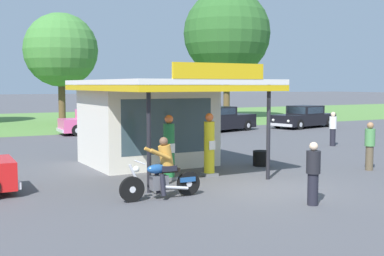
# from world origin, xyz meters

# --- Properties ---
(ground_plane) EXTENTS (300.00, 300.00, 0.00)m
(ground_plane) POSITION_xyz_m (0.00, 0.00, 0.00)
(ground_plane) COLOR #4C4C51
(grass_verge_strip) EXTENTS (120.00, 24.00, 0.01)m
(grass_verge_strip) POSITION_xyz_m (0.00, 30.00, 0.00)
(grass_verge_strip) COLOR #56843D
(grass_verge_strip) RESTS_ON ground
(service_station_kiosk) EXTENTS (4.88, 7.08, 3.50)m
(service_station_kiosk) POSITION_xyz_m (-0.98, 5.17, 1.76)
(service_station_kiosk) COLOR silver
(service_station_kiosk) RESTS_ON ground
(gas_pump_nearside) EXTENTS (0.44, 0.44, 1.99)m
(gas_pump_nearside) POSITION_xyz_m (-1.70, 2.25, 0.91)
(gas_pump_nearside) COLOR slate
(gas_pump_nearside) RESTS_ON ground
(gas_pump_offside) EXTENTS (0.44, 0.44, 2.01)m
(gas_pump_offside) POSITION_xyz_m (-0.27, 2.25, 0.92)
(gas_pump_offside) COLOR slate
(gas_pump_offside) RESTS_ON ground
(motorcycle_with_rider) EXTENTS (2.22, 0.70, 1.58)m
(motorcycle_with_rider) POSITION_xyz_m (-2.98, 0.03, 0.65)
(motorcycle_with_rider) COLOR black
(motorcycle_with_rider) RESTS_ON ground
(parked_car_back_row_left) EXTENTS (5.27, 2.92, 1.48)m
(parked_car_back_row_left) POSITION_xyz_m (14.83, 15.00, 0.68)
(parked_car_back_row_left) COLOR black
(parked_car_back_row_left) RESTS_ON ground
(parked_car_back_row_far_left) EXTENTS (5.03, 2.07, 1.46)m
(parked_car_back_row_far_left) POSITION_xyz_m (1.20, 17.35, 0.67)
(parked_car_back_row_far_left) COLOR #E55993
(parked_car_back_row_far_left) RESTS_ON ground
(parked_car_back_row_centre_right) EXTENTS (5.68, 3.14, 1.55)m
(parked_car_back_row_centre_right) POSITION_xyz_m (8.10, 15.24, 0.71)
(parked_car_back_row_centre_right) COLOR black
(parked_car_back_row_centre_right) RESTS_ON ground
(bystander_admiring_sedan) EXTENTS (0.34, 0.34, 1.64)m
(bystander_admiring_sedan) POSITION_xyz_m (5.05, 0.54, 0.86)
(bystander_admiring_sedan) COLOR brown
(bystander_admiring_sedan) RESTS_ON ground
(bystander_chatting_near_pumps) EXTENTS (0.34, 0.34, 1.62)m
(bystander_chatting_near_pumps) POSITION_xyz_m (8.93, 6.24, 0.85)
(bystander_chatting_near_pumps) COLOR black
(bystander_chatting_near_pumps) RESTS_ON ground
(bystander_leaning_by_kiosk) EXTENTS (0.34, 0.34, 1.53)m
(bystander_leaning_by_kiosk) POSITION_xyz_m (-0.10, -2.36, 0.80)
(bystander_leaning_by_kiosk) COLOR black
(bystander_leaning_by_kiosk) RESTS_ON ground
(tree_oak_far_left) EXTENTS (7.40, 7.40, 10.97)m
(tree_oak_far_left) POSITION_xyz_m (15.04, 25.38, 7.10)
(tree_oak_far_left) COLOR brown
(tree_oak_far_left) RESTS_ON ground
(tree_oak_distant_spare) EXTENTS (5.29, 5.29, 8.04)m
(tree_oak_distant_spare) POSITION_xyz_m (1.08, 25.19, 5.30)
(tree_oak_distant_spare) COLOR brown
(tree_oak_distant_spare) RESTS_ON ground
(spare_tire_stack) EXTENTS (0.60, 0.60, 0.54)m
(spare_tire_stack) POSITION_xyz_m (2.40, 3.08, 0.27)
(spare_tire_stack) COLOR black
(spare_tire_stack) RESTS_ON ground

